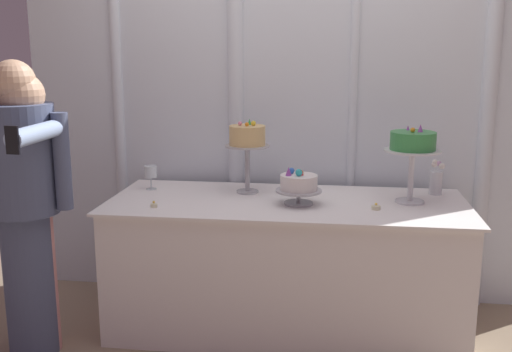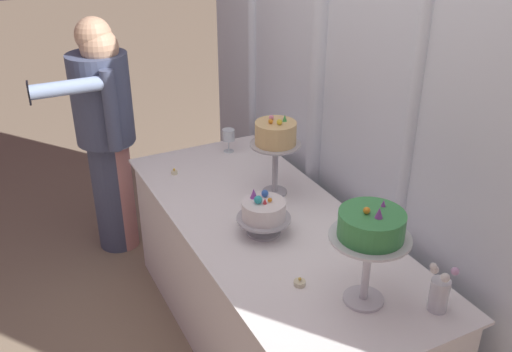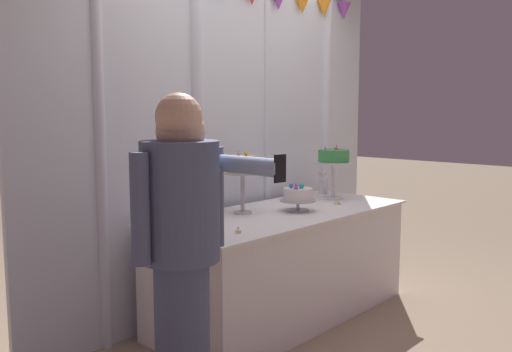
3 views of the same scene
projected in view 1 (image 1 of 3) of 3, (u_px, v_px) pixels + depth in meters
The scene contains 12 objects.
ground_plane at pixel (284, 334), 3.44m from camera, with size 24.00×24.00×0.00m, color gray.
draped_curtain at pixel (297, 84), 3.73m from camera, with size 3.47×0.15×2.68m.
cake_table at pixel (286, 265), 3.45m from camera, with size 2.02×0.84×0.77m.
cake_display_leftmost at pixel (247, 139), 3.50m from camera, with size 0.26×0.26×0.44m.
cake_display_center at pixel (299, 185), 3.27m from camera, with size 0.26×0.26×0.21m.
cake_display_rightmost at pixel (413, 146), 3.27m from camera, with size 0.31×0.31×0.44m.
wine_glass at pixel (151, 172), 3.62m from camera, with size 0.08×0.08×0.15m.
flower_vase at pixel (436, 180), 3.50m from camera, with size 0.08×0.11×0.21m.
tealight_far_left at pixel (154, 205), 3.23m from camera, with size 0.04×0.04×0.04m.
tealight_near_left at pixel (376, 207), 3.19m from camera, with size 0.05×0.05×0.04m.
guest_man_pink_jacket at pixel (23, 201), 3.07m from camera, with size 0.54×0.37×1.56m.
guest_girl_blue_dress at pixel (29, 200), 3.08m from camera, with size 0.46×0.61×1.50m.
Camera 1 is at (0.27, -3.16, 1.61)m, focal length 41.83 mm.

